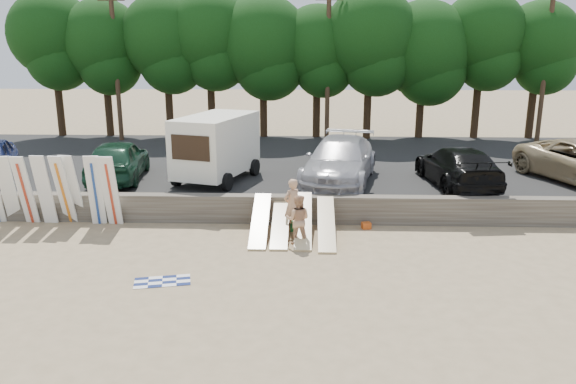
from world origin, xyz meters
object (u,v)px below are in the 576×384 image
object	(u,v)px
car_1	(118,160)
beachgoer_b	(298,220)
beachgoer_a	(292,205)
cooler	(293,226)
car_2	(340,161)
box_trailer	(216,145)
car_3	(458,166)

from	to	relation	value
car_1	beachgoer_b	bearing A→B (deg)	136.78
beachgoer_a	cooler	distance (m)	0.76
beachgoer_b	car_2	bearing A→B (deg)	-99.85
box_trailer	beachgoer_a	xyz separation A→B (m)	(3.23, -4.29, -1.29)
car_1	beachgoer_b	size ratio (longest dim) A/B	3.06
car_3	cooler	bearing A→B (deg)	24.25
car_2	car_3	distance (m)	4.68
cooler	beachgoer_b	bearing A→B (deg)	-72.50
car_2	cooler	size ratio (longest dim) A/B	16.39
box_trailer	car_2	bearing A→B (deg)	15.37
car_3	beachgoer_a	size ratio (longest dim) A/B	2.95
box_trailer	car_1	world-z (taller)	box_trailer
box_trailer	cooler	world-z (taller)	box_trailer
car_3	beachgoer_a	distance (m)	7.54
box_trailer	beachgoer_a	distance (m)	5.53
cooler	box_trailer	bearing A→B (deg)	136.64
beachgoer_b	cooler	xyz separation A→B (m)	(-0.19, 1.31, -0.66)
car_3	beachgoer_a	xyz separation A→B (m)	(-6.50, -3.79, -0.57)
car_2	beachgoer_a	size ratio (longest dim) A/B	3.38
car_1	cooler	distance (m)	8.61
box_trailer	beachgoer_a	bearing A→B (deg)	-35.52
cooler	car_1	bearing A→B (deg)	159.37
car_2	beachgoer_a	xyz separation A→B (m)	(-1.83, -4.10, -0.68)
box_trailer	car_1	distance (m)	4.16
car_3	beachgoer_a	bearing A→B (deg)	24.31
beachgoer_b	box_trailer	bearing A→B (deg)	-51.46
box_trailer	car_3	xyz separation A→B (m)	(9.73, -0.50, -0.72)
car_3	cooler	xyz separation A→B (m)	(-6.46, -3.76, -1.33)
beachgoer_a	car_2	bearing A→B (deg)	-154.59
beachgoer_a	cooler	size ratio (longest dim) A/B	4.84
car_1	car_3	xyz separation A→B (m)	(13.83, -0.46, -0.07)
car_2	cooler	xyz separation A→B (m)	(-1.79, -4.07, -1.44)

